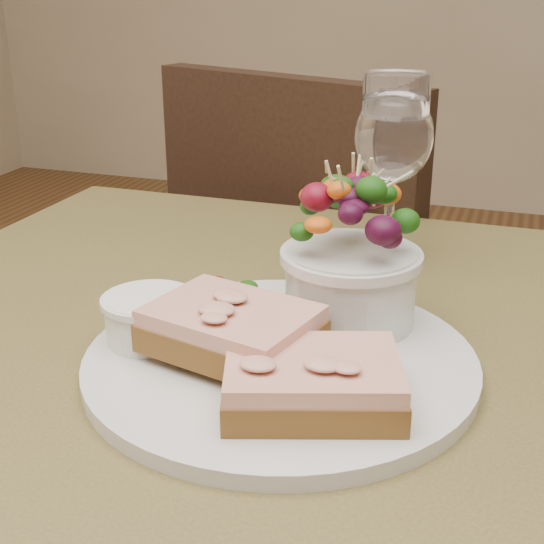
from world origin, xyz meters
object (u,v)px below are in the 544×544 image
(sandwich_front, at_px, (313,381))
(ramekin, at_px, (150,316))
(cafe_table, at_px, (274,474))
(dinner_plate, at_px, (280,362))
(chair_far, at_px, (342,418))
(sandwich_back, at_px, (232,329))
(salad_bowl, at_px, (351,253))
(wine_glass, at_px, (393,142))

(sandwich_front, bearing_deg, ramekin, 142.96)
(cafe_table, distance_m, dinner_plate, 0.11)
(sandwich_front, xyz_separation_m, ramekin, (-0.14, 0.05, 0.00))
(chair_far, bearing_deg, ramekin, 109.08)
(dinner_plate, xyz_separation_m, sandwich_back, (-0.03, -0.02, 0.03))
(dinner_plate, relative_size, salad_bowl, 2.30)
(wine_glass, bearing_deg, salad_bowl, -89.45)
(dinner_plate, height_order, salad_bowl, salad_bowl)
(dinner_plate, distance_m, sandwich_front, 0.07)
(chair_far, distance_m, salad_bowl, 0.79)
(cafe_table, relative_size, sandwich_front, 5.86)
(sandwich_back, xyz_separation_m, wine_glass, (0.06, 0.26, 0.09))
(chair_far, xyz_separation_m, salad_bowl, (0.13, -0.57, 0.53))
(chair_far, xyz_separation_m, sandwich_front, (0.14, -0.70, 0.48))
(sandwich_back, relative_size, wine_glass, 0.76)
(cafe_table, xyz_separation_m, chair_far, (-0.09, 0.64, -0.36))
(chair_far, bearing_deg, sandwich_back, 115.21)
(sandwich_front, bearing_deg, chair_far, 82.67)
(sandwich_front, distance_m, salad_bowl, 0.14)
(sandwich_back, height_order, salad_bowl, salad_bowl)
(chair_far, xyz_separation_m, sandwich_back, (0.06, -0.66, 0.49))
(wine_glass, bearing_deg, ramekin, -117.81)
(salad_bowl, xyz_separation_m, wine_glass, (-0.00, 0.17, 0.05))
(chair_far, relative_size, salad_bowl, 7.09)
(cafe_table, bearing_deg, chair_far, 97.97)
(dinner_plate, height_order, ramekin, ramekin)
(chair_far, xyz_separation_m, wine_glass, (0.13, -0.40, 0.58))
(sandwich_front, distance_m, sandwich_back, 0.08)
(sandwich_front, relative_size, wine_glass, 0.78)
(salad_bowl, bearing_deg, sandwich_back, -126.38)
(ramekin, xyz_separation_m, wine_glass, (0.14, 0.26, 0.09))
(sandwich_back, xyz_separation_m, salad_bowl, (0.07, 0.09, 0.04))
(sandwich_front, distance_m, ramekin, 0.15)
(salad_bowl, bearing_deg, chair_far, 102.93)
(cafe_table, height_order, salad_bowl, salad_bowl)
(cafe_table, height_order, chair_far, chair_far)
(dinner_plate, distance_m, ramekin, 0.11)
(dinner_plate, xyz_separation_m, sandwich_front, (0.04, -0.06, 0.02))
(cafe_table, distance_m, wine_glass, 0.33)
(chair_far, distance_m, dinner_plate, 0.80)
(salad_bowl, height_order, wine_glass, wine_glass)
(dinner_plate, bearing_deg, sandwich_front, -54.34)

